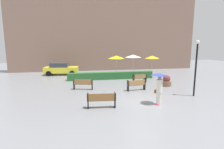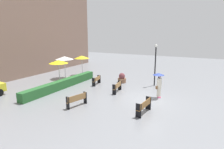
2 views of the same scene
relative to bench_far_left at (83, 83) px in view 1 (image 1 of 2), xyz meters
The scene contains 14 objects.
ground_plane 5.79m from the bench_far_left, 47.03° to the right, with size 60.00×60.00×0.00m, color gray.
bench_far_left is the anchor object (origin of this frame).
bench_back_row 6.12m from the bench_far_left, 18.26° to the left, with size 1.53×0.56×0.84m.
bench_near_left 4.87m from the bench_far_left, 78.00° to the right, with size 1.78×0.53×0.93m.
bench_mid_center 4.59m from the bench_far_left, 14.22° to the right, with size 1.67×0.53×0.90m.
pedestrian_with_umbrella 6.75m from the bench_far_left, 45.39° to the right, with size 0.93×0.93×2.06m.
planter_pot 7.76m from the bench_far_left, ahead, with size 0.89×0.89×1.04m.
lamp_post 9.12m from the bench_far_left, 23.17° to the right, with size 0.28×0.28×4.16m.
patio_umbrella_yellow 6.97m from the bench_far_left, 52.79° to the left, with size 1.93×1.93×2.57m.
patio_umbrella_white 9.58m from the bench_far_left, 45.75° to the left, with size 2.07×2.07×2.59m.
patio_umbrella_yellow_far 10.78m from the bench_far_left, 33.88° to the left, with size 1.82×1.82×2.48m.
hedge_strip 5.28m from the bench_far_left, 52.45° to the left, with size 9.63×0.70×0.80m, color #28602D.
building_facade 13.39m from the bench_far_left, 71.56° to the left, with size 28.00×1.20×11.11m, color #846656.
parked_car 8.65m from the bench_far_left, 107.62° to the left, with size 4.33×2.26×1.57m.
Camera 1 is at (-4.16, -10.71, 3.80)m, focal length 28.02 mm.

